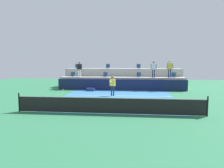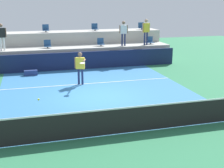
% 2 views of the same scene
% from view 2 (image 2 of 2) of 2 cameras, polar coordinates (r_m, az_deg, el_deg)
% --- Properties ---
extents(ground_plane, '(40.00, 40.00, 0.00)m').
position_cam_2_polar(ground_plane, '(13.78, -2.25, -2.48)').
color(ground_plane, '#2D754C').
extents(court_inner_paint, '(9.00, 10.00, 0.01)m').
position_cam_2_polar(court_inner_paint, '(14.71, -3.15, -1.31)').
color(court_inner_paint, teal).
rests_on(court_inner_paint, ground_plane).
extents(court_service_line, '(9.00, 0.06, 0.00)m').
position_cam_2_polar(court_service_line, '(16.03, -4.22, 0.10)').
color(court_service_line, white).
rests_on(court_service_line, ground_plane).
extents(tennis_net, '(10.48, 0.08, 1.07)m').
position_cam_2_polar(tennis_net, '(9.99, 3.02, -6.58)').
color(tennis_net, black).
rests_on(tennis_net, ground_plane).
extents(sponsor_backboard, '(13.00, 0.16, 1.10)m').
position_cam_2_polar(sponsor_backboard, '(19.36, -6.35, 4.38)').
color(sponsor_backboard, '#141E42').
rests_on(sponsor_backboard, ground_plane).
extents(seating_tier_lower, '(13.00, 1.80, 1.25)m').
position_cam_2_polar(seating_tier_lower, '(20.61, -6.95, 5.25)').
color(seating_tier_lower, '#ADAAA3').
rests_on(seating_tier_lower, ground_plane).
extents(seating_tier_upper, '(13.00, 1.80, 2.10)m').
position_cam_2_polar(seating_tier_upper, '(22.30, -7.69, 7.10)').
color(seating_tier_upper, '#ADAAA3').
rests_on(seating_tier_upper, ground_plane).
extents(stadium_chair_lower_left, '(0.44, 0.40, 0.52)m').
position_cam_2_polar(stadium_chair_lower_left, '(20.24, -12.01, 7.24)').
color(stadium_chair_lower_left, '#2D2D33').
rests_on(stadium_chair_lower_left, seating_tier_lower).
extents(stadium_chair_lower_right, '(0.44, 0.40, 0.52)m').
position_cam_2_polar(stadium_chair_lower_right, '(20.75, -2.13, 7.76)').
color(stadium_chair_lower_right, '#2D2D33').
rests_on(stadium_chair_lower_right, seating_tier_lower).
extents(stadium_chair_lower_far_right, '(0.44, 0.40, 0.52)m').
position_cam_2_polar(stadium_chair_lower_far_right, '(21.85, 7.18, 8.05)').
color(stadium_chair_lower_far_right, '#2D2D33').
rests_on(stadium_chair_lower_far_right, seating_tier_lower).
extents(stadium_chair_upper_left, '(0.44, 0.40, 0.52)m').
position_cam_2_polar(stadium_chair_upper_left, '(21.93, -12.34, 10.08)').
color(stadium_chair_upper_left, '#2D2D33').
rests_on(stadium_chair_upper_left, seating_tier_upper).
extents(stadium_chair_upper_right, '(0.44, 0.40, 0.52)m').
position_cam_2_polar(stadium_chair_upper_right, '(22.40, -3.25, 10.51)').
color(stadium_chair_upper_right, '#2D2D33').
rests_on(stadium_chair_upper_right, seating_tier_upper).
extents(stadium_chair_upper_far_right, '(0.44, 0.40, 0.52)m').
position_cam_2_polar(stadium_chair_upper_far_right, '(23.42, 5.54, 10.68)').
color(stadium_chair_upper_far_right, '#2D2D33').
rests_on(stadium_chair_upper_far_right, seating_tier_upper).
extents(tennis_player, '(0.57, 1.29, 1.69)m').
position_cam_2_polar(tennis_player, '(15.65, -5.98, 3.55)').
color(tennis_player, navy).
rests_on(tennis_player, ground_plane).
extents(spectator_leaning_on_rail, '(0.58, 0.24, 1.64)m').
position_cam_2_polar(spectator_leaning_on_rail, '(19.79, -20.02, 8.72)').
color(spectator_leaning_on_rail, white).
rests_on(spectator_leaning_on_rail, seating_tier_lower).
extents(spectator_in_white, '(0.58, 0.25, 1.65)m').
position_cam_2_polar(spectator_in_white, '(20.68, 2.19, 9.90)').
color(spectator_in_white, navy).
rests_on(spectator_in_white, seating_tier_lower).
extents(spectator_in_grey, '(0.61, 0.28, 1.76)m').
position_cam_2_polar(spectator_in_grey, '(21.22, 6.41, 10.18)').
color(spectator_in_grey, navy).
rests_on(spectator_in_grey, seating_tier_lower).
extents(tennis_ball, '(0.07, 0.07, 0.07)m').
position_cam_2_polar(tennis_ball, '(9.85, -13.63, -2.84)').
color(tennis_ball, '#CCE033').
extents(equipment_bag, '(0.76, 0.28, 0.30)m').
position_cam_2_polar(equipment_bag, '(18.34, -14.99, 2.03)').
color(equipment_bag, navy).
rests_on(equipment_bag, ground_plane).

